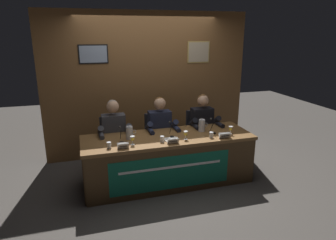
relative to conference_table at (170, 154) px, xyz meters
name	(u,v)px	position (x,y,z in m)	size (l,w,h in m)	color
ground_plane	(168,181)	(0.00, 0.11, -0.50)	(12.00, 12.00, 0.00)	#4C4742
wall_back_panelled	(148,85)	(0.00, 1.38, 0.81)	(3.74, 0.14, 2.60)	brown
conference_table	(170,154)	(0.00, 0.00, 0.00)	(2.54, 0.84, 0.74)	brown
chair_left	(114,146)	(-0.75, 0.71, -0.05)	(0.44, 0.44, 0.91)	black
panelist_left	(115,133)	(-0.75, 0.51, 0.23)	(0.51, 0.48, 1.24)	black
nameplate_left	(123,146)	(-0.71, -0.21, 0.28)	(0.15, 0.06, 0.08)	white
juice_glass_left	(132,139)	(-0.57, -0.10, 0.33)	(0.06, 0.06, 0.12)	white
water_cup_left	(109,145)	(-0.89, -0.14, 0.28)	(0.06, 0.06, 0.08)	silver
microphone_left	(121,137)	(-0.71, 0.04, 0.32)	(0.06, 0.17, 0.22)	black
chair_center	(158,141)	(0.00, 0.71, -0.05)	(0.44, 0.44, 0.91)	black
panelist_center	(161,129)	(0.00, 0.51, 0.23)	(0.51, 0.48, 1.24)	black
nameplate_center	(173,141)	(-0.02, -0.21, 0.28)	(0.16, 0.06, 0.08)	white
juice_glass_center	(186,134)	(0.21, -0.10, 0.33)	(0.06, 0.06, 0.12)	white
water_cup_center	(162,139)	(-0.15, -0.11, 0.28)	(0.06, 0.06, 0.08)	silver
microphone_center	(171,132)	(0.04, 0.07, 0.32)	(0.06, 0.17, 0.22)	black
chair_right	(199,137)	(0.75, 0.71, -0.05)	(0.44, 0.44, 0.91)	black
panelist_right	(204,125)	(0.75, 0.51, 0.23)	(0.51, 0.48, 1.24)	black
nameplate_right	(225,135)	(0.78, -0.22, 0.28)	(0.18, 0.06, 0.08)	white
juice_glass_right	(231,129)	(0.94, -0.08, 0.33)	(0.06, 0.06, 0.12)	white
water_cup_right	(211,135)	(0.59, -0.14, 0.28)	(0.06, 0.06, 0.08)	silver
microphone_right	(213,128)	(0.70, 0.05, 0.32)	(0.06, 0.17, 0.22)	black
water_pitcher_left_side	(129,133)	(-0.57, 0.15, 0.34)	(0.15, 0.10, 0.21)	silver
water_pitcher_right_side	(202,125)	(0.58, 0.18, 0.34)	(0.15, 0.10, 0.21)	silver
document_stack_center	(171,139)	(0.00, -0.05, 0.25)	(0.24, 0.19, 0.01)	white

